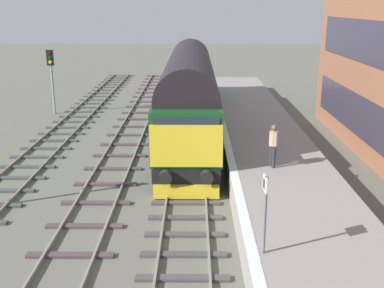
# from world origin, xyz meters

# --- Properties ---
(ground_plane) EXTENTS (140.00, 140.00, 0.00)m
(ground_plane) POSITION_xyz_m (0.00, 0.00, 0.00)
(ground_plane) COLOR #616154
(ground_plane) RESTS_ON ground
(track_main) EXTENTS (2.50, 60.00, 0.15)m
(track_main) POSITION_xyz_m (0.00, -0.00, 0.05)
(track_main) COLOR gray
(track_main) RESTS_ON ground
(track_adjacent_west) EXTENTS (2.50, 60.00, 0.15)m
(track_adjacent_west) POSITION_xyz_m (-3.25, -0.00, 0.06)
(track_adjacent_west) COLOR gray
(track_adjacent_west) RESTS_ON ground
(track_adjacent_far_west) EXTENTS (2.50, 60.00, 0.15)m
(track_adjacent_far_west) POSITION_xyz_m (-7.10, -0.00, 0.05)
(track_adjacent_far_west) COLOR gray
(track_adjacent_far_west) RESTS_ON ground
(station_platform) EXTENTS (4.00, 44.00, 1.01)m
(station_platform) POSITION_xyz_m (3.60, 0.00, 0.50)
(station_platform) COLOR gray
(station_platform) RESTS_ON ground
(diesel_locomotive) EXTENTS (2.74, 17.44, 4.68)m
(diesel_locomotive) POSITION_xyz_m (0.00, 7.29, 2.48)
(diesel_locomotive) COLOR black
(diesel_locomotive) RESTS_ON ground
(signal_post_far) EXTENTS (0.44, 0.22, 4.16)m
(signal_post_far) POSITION_xyz_m (-8.92, 12.60, 2.69)
(signal_post_far) COLOR gray
(signal_post_far) RESTS_ON ground
(platform_number_sign) EXTENTS (0.10, 0.44, 2.01)m
(platform_number_sign) POSITION_xyz_m (2.00, -6.94, 2.34)
(platform_number_sign) COLOR slate
(platform_number_sign) RESTS_ON station_platform
(waiting_passenger) EXTENTS (0.41, 0.50, 1.64)m
(waiting_passenger) POSITION_xyz_m (3.26, -0.57, 1.99)
(waiting_passenger) COLOR #2A2E33
(waiting_passenger) RESTS_ON station_platform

